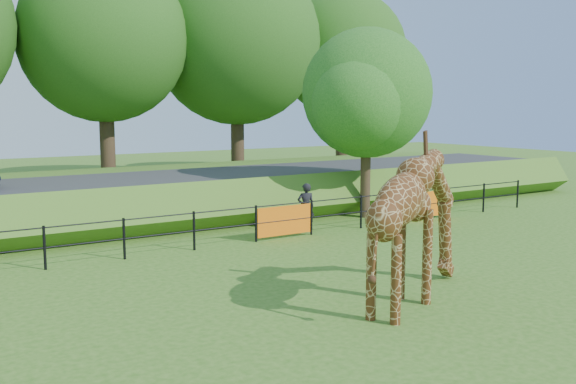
% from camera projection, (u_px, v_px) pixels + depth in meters
% --- Properties ---
extents(ground, '(90.00, 90.00, 0.00)m').
position_uv_depth(ground, '(386.00, 334.00, 11.30)').
color(ground, '#346619').
rests_on(ground, ground).
extents(giraffe, '(4.28, 2.53, 3.10)m').
position_uv_depth(giraffe, '(417.00, 226.00, 13.13)').
color(giraffe, '#502910').
rests_on(giraffe, ground).
extents(perimeter_fence, '(28.07, 0.10, 1.10)m').
position_uv_depth(perimeter_fence, '(194.00, 231.00, 17.88)').
color(perimeter_fence, black).
rests_on(perimeter_fence, ground).
extents(embankment, '(40.00, 9.00, 1.30)m').
position_uv_depth(embankment, '(110.00, 196.00, 24.10)').
color(embankment, '#346619').
rests_on(embankment, ground).
extents(road, '(40.00, 5.00, 0.12)m').
position_uv_depth(road, '(122.00, 181.00, 22.76)').
color(road, '#313134').
rests_on(road, embankment).
extents(visitor, '(0.65, 0.53, 1.55)m').
position_uv_depth(visitor, '(306.00, 207.00, 20.63)').
color(visitor, black).
rests_on(visitor, ground).
extents(tree_east, '(5.40, 4.71, 6.76)m').
position_uv_depth(tree_east, '(368.00, 98.00, 22.84)').
color(tree_east, '#2F1E15').
rests_on(tree_east, ground).
extents(bg_tree_line, '(37.30, 8.80, 11.82)m').
position_uv_depth(bg_tree_line, '(101.00, 37.00, 29.66)').
color(bg_tree_line, '#2F1E15').
rests_on(bg_tree_line, ground).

